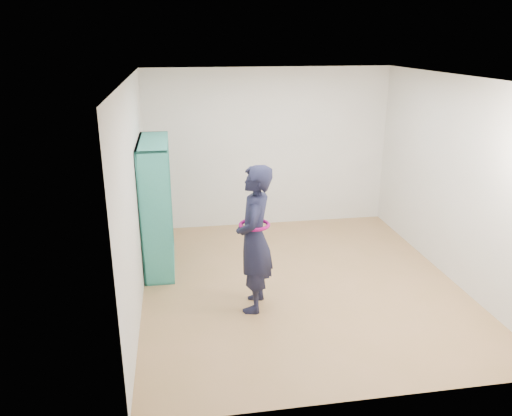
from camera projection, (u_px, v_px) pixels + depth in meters
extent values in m
plane|color=#9B7846|center=(299.00, 283.00, 6.50)|extent=(4.50, 4.50, 0.00)
plane|color=white|center=(306.00, 78.00, 5.66)|extent=(4.50, 4.50, 0.00)
cube|color=silver|center=(135.00, 195.00, 5.78)|extent=(0.02, 4.50, 2.60)
cube|color=silver|center=(454.00, 180.00, 6.39)|extent=(0.02, 4.50, 2.60)
cube|color=silver|center=(268.00, 149.00, 8.18)|extent=(4.00, 0.02, 2.60)
cube|color=silver|center=(372.00, 267.00, 3.98)|extent=(4.00, 0.02, 2.60)
cube|color=teal|center=(156.00, 221.00, 6.16)|extent=(0.39, 0.03, 1.76)
cube|color=teal|center=(158.00, 191.00, 7.37)|extent=(0.39, 0.03, 1.76)
cube|color=teal|center=(161.00, 263.00, 7.05)|extent=(0.39, 1.32, 0.03)
cube|color=teal|center=(152.00, 142.00, 6.49)|extent=(0.39, 1.32, 0.03)
cube|color=teal|center=(143.00, 205.00, 6.74)|extent=(0.03, 1.32, 1.76)
cube|color=teal|center=(156.00, 210.00, 6.57)|extent=(0.36, 0.03, 1.71)
cube|color=teal|center=(157.00, 200.00, 6.96)|extent=(0.36, 0.03, 1.71)
cube|color=teal|center=(159.00, 234.00, 6.91)|extent=(0.36, 1.27, 0.03)
cube|color=teal|center=(157.00, 205.00, 6.77)|extent=(0.36, 1.27, 0.03)
cube|color=teal|center=(155.00, 174.00, 6.63)|extent=(0.36, 1.27, 0.03)
cube|color=beige|center=(162.00, 271.00, 6.63)|extent=(0.24, 0.15, 0.09)
cube|color=black|center=(160.00, 236.00, 6.40)|extent=(0.20, 0.18, 0.30)
cube|color=maroon|center=(158.00, 205.00, 6.27)|extent=(0.20, 0.18, 0.28)
cube|color=silver|center=(155.00, 180.00, 6.22)|extent=(0.24, 0.15, 0.06)
cube|color=navy|center=(162.00, 255.00, 6.94)|extent=(0.20, 0.18, 0.25)
cube|color=brown|center=(160.00, 223.00, 6.79)|extent=(0.20, 0.18, 0.33)
cube|color=#BFB28C|center=(158.00, 201.00, 6.74)|extent=(0.24, 0.15, 0.09)
cube|color=#26594C|center=(156.00, 162.00, 6.51)|extent=(0.20, 0.18, 0.33)
cube|color=beige|center=(163.00, 242.00, 7.33)|extent=(0.20, 0.18, 0.29)
cube|color=black|center=(161.00, 219.00, 7.28)|extent=(0.24, 0.15, 0.09)
cube|color=maroon|center=(159.00, 185.00, 7.05)|extent=(0.20, 0.18, 0.31)
cube|color=silver|center=(157.00, 156.00, 6.92)|extent=(0.20, 0.18, 0.29)
imported|color=black|center=(254.00, 239.00, 5.66)|extent=(0.57, 0.72, 1.73)
torus|color=#910B5D|center=(254.00, 225.00, 5.60)|extent=(0.44, 0.44, 0.04)
cube|color=silver|center=(243.00, 227.00, 5.70)|extent=(0.01, 0.09, 0.12)
cube|color=black|center=(243.00, 227.00, 5.70)|extent=(0.01, 0.08, 0.12)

